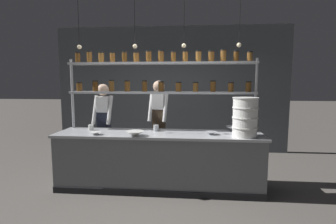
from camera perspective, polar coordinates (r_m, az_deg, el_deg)
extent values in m
plane|color=#5B5651|center=(4.52, -1.97, -16.07)|extent=(40.00, 40.00, 0.00)
cube|color=#4C5156|center=(6.58, 0.66, 4.88)|extent=(5.73, 0.12, 3.08)
cube|color=slate|center=(4.37, -1.99, -10.75)|extent=(3.27, 0.72, 0.88)
cube|color=#ADAFB5|center=(4.26, -2.02, -4.83)|extent=(3.33, 0.76, 0.04)
cube|color=black|center=(4.17, -2.64, -17.37)|extent=(3.27, 0.03, 0.10)
cylinder|color=#ADAFB5|center=(4.99, -19.89, -1.59)|extent=(0.04, 0.04, 2.13)
cylinder|color=#ADAFB5|center=(4.64, 18.37, -2.14)|extent=(0.04, 0.04, 2.13)
cube|color=#ADAFB5|center=(4.50, -1.51, 4.25)|extent=(3.17, 0.28, 0.04)
cylinder|color=brown|center=(4.89, -18.73, 5.13)|extent=(0.10, 0.10, 0.14)
cylinder|color=black|center=(4.89, -18.76, 6.06)|extent=(0.10, 0.10, 0.02)
cylinder|color=#513314|center=(4.78, -15.54, 5.39)|extent=(0.09, 0.09, 0.17)
cylinder|color=black|center=(4.78, -15.58, 6.53)|extent=(0.10, 0.10, 0.02)
cylinder|color=brown|center=(4.68, -12.18, 5.50)|extent=(0.09, 0.09, 0.18)
cylinder|color=black|center=(4.68, -12.21, 6.72)|extent=(0.09, 0.09, 0.02)
cylinder|color=brown|center=(4.60, -8.85, 5.51)|extent=(0.09, 0.09, 0.17)
cylinder|color=black|center=(4.60, -8.87, 6.70)|extent=(0.10, 0.10, 0.02)
cylinder|color=brown|center=(4.54, -5.12, 5.55)|extent=(0.08, 0.08, 0.17)
cylinder|color=black|center=(4.54, -5.13, 6.75)|extent=(0.09, 0.09, 0.02)
cylinder|color=brown|center=(4.50, -1.49, 5.47)|extent=(0.09, 0.09, 0.16)
cylinder|color=black|center=(4.50, -1.49, 6.59)|extent=(0.10, 0.10, 0.02)
cylinder|color=brown|center=(4.47, 2.29, 5.39)|extent=(0.10, 0.10, 0.14)
cylinder|color=black|center=(4.47, 2.30, 6.44)|extent=(0.10, 0.10, 0.02)
cylinder|color=brown|center=(4.47, 6.02, 5.36)|extent=(0.09, 0.09, 0.15)
cylinder|color=black|center=(4.46, 6.03, 6.42)|extent=(0.09, 0.09, 0.02)
cylinder|color=brown|center=(4.48, 9.74, 5.45)|extent=(0.09, 0.09, 0.17)
cylinder|color=black|center=(4.48, 9.77, 6.66)|extent=(0.09, 0.09, 0.02)
cylinder|color=brown|center=(4.51, 13.51, 5.20)|extent=(0.09, 0.09, 0.14)
cylinder|color=black|center=(4.51, 13.54, 6.22)|extent=(0.09, 0.09, 0.02)
cylinder|color=brown|center=(4.56, 17.10, 5.19)|extent=(0.09, 0.09, 0.16)
cylinder|color=black|center=(4.56, 17.14, 6.30)|extent=(0.09, 0.09, 0.02)
cube|color=#ADAFB5|center=(4.51, -1.53, 10.55)|extent=(3.17, 0.28, 0.04)
cylinder|color=brown|center=(4.91, -19.05, 11.04)|extent=(0.08, 0.08, 0.16)
cylinder|color=black|center=(4.91, -19.09, 12.09)|extent=(0.09, 0.09, 0.02)
cylinder|color=brown|center=(4.82, -16.74, 11.30)|extent=(0.09, 0.09, 0.18)
cylinder|color=black|center=(4.83, -16.78, 12.47)|extent=(0.09, 0.09, 0.02)
cylinder|color=brown|center=(4.75, -14.33, 11.33)|extent=(0.10, 0.10, 0.16)
cylinder|color=black|center=(4.76, -14.37, 12.41)|extent=(0.10, 0.10, 0.02)
cylinder|color=brown|center=(4.69, -11.99, 11.45)|extent=(0.09, 0.09, 0.16)
cylinder|color=black|center=(4.70, -12.01, 12.53)|extent=(0.09, 0.09, 0.02)
cylinder|color=#513314|center=(4.63, -9.45, 11.61)|extent=(0.08, 0.08, 0.17)
cylinder|color=black|center=(4.64, -9.48, 12.75)|extent=(0.09, 0.09, 0.02)
cylinder|color=brown|center=(4.58, -6.91, 11.65)|extent=(0.10, 0.10, 0.16)
cylinder|color=black|center=(4.59, -6.93, 12.75)|extent=(0.10, 0.10, 0.02)
cylinder|color=brown|center=(4.54, -4.21, 11.84)|extent=(0.09, 0.09, 0.17)
cylinder|color=black|center=(4.55, -4.22, 13.06)|extent=(0.09, 0.09, 0.02)
cylinder|color=brown|center=(4.51, -1.52, 11.90)|extent=(0.10, 0.10, 0.18)
cylinder|color=black|center=(4.52, -1.52, 13.15)|extent=(0.10, 0.10, 0.02)
cylinder|color=brown|center=(4.49, 1.20, 11.80)|extent=(0.08, 0.08, 0.16)
cylinder|color=black|center=(4.50, 1.20, 12.93)|extent=(0.08, 0.08, 0.02)
cylinder|color=brown|center=(4.48, 3.79, 11.84)|extent=(0.09, 0.09, 0.16)
cylinder|color=black|center=(4.49, 3.80, 13.02)|extent=(0.09, 0.09, 0.02)
cylinder|color=brown|center=(4.48, 6.64, 11.83)|extent=(0.09, 0.09, 0.17)
cylinder|color=black|center=(4.49, 6.65, 13.02)|extent=(0.09, 0.09, 0.02)
cylinder|color=brown|center=(4.49, 9.40, 11.74)|extent=(0.10, 0.10, 0.16)
cylinder|color=black|center=(4.50, 9.42, 12.90)|extent=(0.10, 0.10, 0.02)
cylinder|color=brown|center=(4.51, 11.95, 11.78)|extent=(0.10, 0.10, 0.18)
cylinder|color=black|center=(4.52, 11.99, 13.04)|extent=(0.10, 0.10, 0.02)
cylinder|color=#513314|center=(4.54, 14.61, 11.54)|extent=(0.08, 0.08, 0.16)
cylinder|color=black|center=(4.55, 14.65, 12.65)|extent=(0.09, 0.09, 0.02)
cylinder|color=brown|center=(4.58, 17.37, 11.33)|extent=(0.09, 0.09, 0.14)
cylinder|color=black|center=(4.58, 17.41, 12.35)|extent=(0.09, 0.09, 0.02)
cylinder|color=black|center=(5.26, -14.39, -8.26)|extent=(0.11, 0.11, 0.82)
cylinder|color=black|center=(5.20, -12.76, -8.39)|extent=(0.11, 0.11, 0.82)
cube|color=#232838|center=(5.11, -13.77, -1.97)|extent=(0.23, 0.18, 0.35)
cube|color=white|center=(5.08, -13.87, 1.63)|extent=(0.23, 0.19, 0.29)
sphere|color=beige|center=(5.06, -13.95, 4.72)|extent=(0.22, 0.22, 0.22)
cylinder|color=white|center=(5.09, -15.60, 0.48)|extent=(0.09, 0.26, 0.54)
cylinder|color=white|center=(4.97, -12.57, 0.42)|extent=(0.09, 0.26, 0.54)
cylinder|color=black|center=(5.21, -2.82, -8.04)|extent=(0.11, 0.11, 0.85)
cylinder|color=black|center=(5.17, -1.10, -8.16)|extent=(0.11, 0.11, 0.85)
cube|color=#473828|center=(5.06, -1.99, -1.44)|extent=(0.24, 0.20, 0.37)
cube|color=white|center=(5.03, -2.01, 2.34)|extent=(0.25, 0.21, 0.30)
sphere|color=tan|center=(5.01, -2.02, 5.56)|extent=(0.22, 0.22, 0.22)
cylinder|color=white|center=(5.02, -3.78, 1.13)|extent=(0.11, 0.27, 0.56)
cylinder|color=white|center=(4.94, -0.58, 1.06)|extent=(0.11, 0.27, 0.56)
cylinder|color=white|center=(4.12, 16.31, -4.24)|extent=(0.36, 0.36, 0.14)
cylinder|color=silver|center=(4.11, 16.35, -3.23)|extent=(0.38, 0.38, 0.01)
cylinder|color=white|center=(4.09, 16.38, -2.20)|extent=(0.36, 0.36, 0.14)
cylinder|color=silver|center=(4.08, 16.42, -1.18)|extent=(0.38, 0.38, 0.01)
cylinder|color=white|center=(4.07, 16.45, -0.14)|extent=(0.36, 0.36, 0.14)
cylinder|color=silver|center=(4.07, 16.49, 0.89)|extent=(0.38, 0.38, 0.01)
cylinder|color=white|center=(4.06, 16.52, 1.94)|extent=(0.36, 0.36, 0.14)
cylinder|color=silver|center=(4.05, 16.56, 2.98)|extent=(0.38, 0.38, 0.01)
cylinder|color=white|center=(4.25, -15.45, -4.72)|extent=(0.08, 0.08, 0.01)
cone|color=white|center=(4.25, -15.46, -4.49)|extent=(0.17, 0.17, 0.05)
cylinder|color=#B2B7BC|center=(4.54, 14.26, -3.98)|extent=(0.13, 0.13, 0.01)
cone|color=#B2B7BC|center=(4.53, 14.28, -3.55)|extent=(0.29, 0.29, 0.08)
cylinder|color=#B2B7BC|center=(4.17, 9.43, -4.80)|extent=(0.08, 0.08, 0.01)
cone|color=#B2B7BC|center=(4.16, 9.44, -4.55)|extent=(0.18, 0.18, 0.05)
cylinder|color=silver|center=(4.04, -7.18, -5.14)|extent=(0.13, 0.13, 0.01)
cone|color=silver|center=(4.03, -7.19, -4.69)|extent=(0.28, 0.28, 0.08)
cylinder|color=#B2B7BC|center=(4.40, -2.63, -3.51)|extent=(0.09, 0.09, 0.10)
cylinder|color=silver|center=(4.67, -16.43, -3.24)|extent=(0.09, 0.09, 0.09)
cylinder|color=black|center=(4.60, -18.91, 17.78)|extent=(0.01, 0.01, 0.73)
sphere|color=#F9E5B2|center=(4.55, -18.73, 13.25)|extent=(0.07, 0.07, 0.07)
cylinder|color=black|center=(4.33, -7.28, 18.81)|extent=(0.01, 0.01, 0.73)
sphere|color=#F9E5B2|center=(4.27, -7.21, 14.00)|extent=(0.07, 0.07, 0.07)
cylinder|color=black|center=(4.23, 3.52, 19.13)|extent=(0.01, 0.01, 0.73)
sphere|color=#F9E5B2|center=(4.17, 3.48, 14.21)|extent=(0.07, 0.07, 0.07)
cylinder|color=black|center=(4.29, 15.37, 18.75)|extent=(0.01, 0.01, 0.73)
sphere|color=#F9E5B2|center=(4.23, 15.21, 13.89)|extent=(0.07, 0.07, 0.07)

